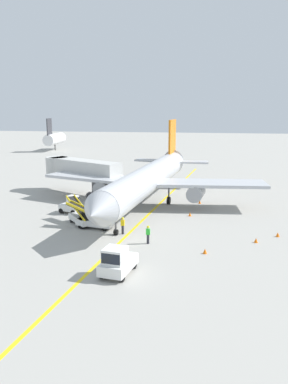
{
  "coord_description": "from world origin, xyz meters",
  "views": [
    {
      "loc": [
        7.58,
        -34.63,
        12.27
      ],
      "look_at": [
        0.81,
        10.21,
        2.5
      ],
      "focal_mm": 37.91,
      "sensor_mm": 36.0,
      "label": 1
    }
  ],
  "objects": [
    {
      "name": "safety_cone_tail_area",
      "position": [
        12.43,
        1.57,
        0.22
      ],
      "size": [
        0.36,
        0.36,
        0.44
      ],
      "primitive_type": "cone",
      "color": "orange",
      "rests_on": "ground"
    },
    {
      "name": "ground_crew_wing_walker",
      "position": [
        2.75,
        -0.19,
        0.91
      ],
      "size": [
        0.36,
        0.24,
        1.7
      ],
      "color": "#26262D",
      "rests_on": "ground"
    },
    {
      "name": "safety_cone_nose_right",
      "position": [
        6.13,
        9.7,
        0.22
      ],
      "size": [
        0.36,
        0.36,
        0.44
      ],
      "primitive_type": "cone",
      "color": "orange",
      "rests_on": "ground"
    },
    {
      "name": "taxi_line_yellow",
      "position": [
        0.81,
        5.0,
        0.0
      ],
      "size": [
        10.5,
        79.38,
        0.01
      ],
      "primitive_type": "cube",
      "rotation": [
        0.0,
        0.0,
        -0.13
      ],
      "color": "yellow",
      "rests_on": "ground"
    },
    {
      "name": "airliner",
      "position": [
        0.88,
        13.75,
        3.42
      ],
      "size": [
        28.38,
        35.32,
        10.1
      ],
      "color": "#B2B5BA",
      "rests_on": "ground"
    },
    {
      "name": "safety_cone_wingtip_left",
      "position": [
        14.67,
        3.6,
        0.22
      ],
      "size": [
        0.36,
        0.36,
        0.44
      ],
      "primitive_type": "cone",
      "color": "orange",
      "rests_on": "ground"
    },
    {
      "name": "belt_loader_aft_hold",
      "position": [
        -3.32,
        3.74,
        0.78
      ],
      "size": [
        5.16,
        2.22,
        2.59
      ],
      "color": "silver",
      "rests_on": "ground"
    },
    {
      "name": "belt_loader_forward_hold",
      "position": [
        -5.01,
        4.81,
        0.78
      ],
      "size": [
        4.19,
        4.62,
        2.59
      ],
      "color": "silver",
      "rests_on": "ground"
    },
    {
      "name": "ground_plane",
      "position": [
        0.0,
        0.0,
        0.0
      ],
      "size": [
        300.0,
        300.0,
        0.0
      ],
      "primitive_type": "plane",
      "color": "#9E9B93"
    },
    {
      "name": "pushback_tug",
      "position": [
        1.45,
        -7.24,
        0.99
      ],
      "size": [
        2.49,
        3.87,
        2.2
      ],
      "color": "silver",
      "rests_on": "ground"
    },
    {
      "name": "distant_aircraft_far_left",
      "position": [
        -33.37,
        72.02,
        3.22
      ],
      "size": [
        3.0,
        10.1,
        8.8
      ],
      "color": "silver",
      "rests_on": "ground"
    },
    {
      "name": "baggage_tug_near_wing",
      "position": [
        -7.52,
        8.91,
        0.93
      ],
      "size": [
        2.68,
        1.97,
        2.1
      ],
      "color": "silver",
      "rests_on": "ground"
    },
    {
      "name": "ground_crew_marshaller",
      "position": [
        -0.07,
        2.22,
        0.91
      ],
      "size": [
        0.36,
        0.24,
        1.7
      ],
      "color": "#26262D",
      "rests_on": "ground"
    },
    {
      "name": "safety_cone_wingtip_right",
      "position": [
        7.12,
        15.87,
        0.22
      ],
      "size": [
        0.36,
        0.36,
        0.44
      ],
      "primitive_type": "cone",
      "color": "orange",
      "rests_on": "ground"
    },
    {
      "name": "jet_bridge",
      "position": [
        -9.99,
        19.33,
        3.54
      ],
      "size": [
        12.42,
        8.51,
        4.85
      ],
      "color": "beige",
      "rests_on": "ground"
    },
    {
      "name": "safety_cone_nose_left",
      "position": [
        7.84,
        -1.95,
        0.22
      ],
      "size": [
        0.36,
        0.36,
        0.44
      ],
      "primitive_type": "cone",
      "color": "orange",
      "rests_on": "ground"
    }
  ]
}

